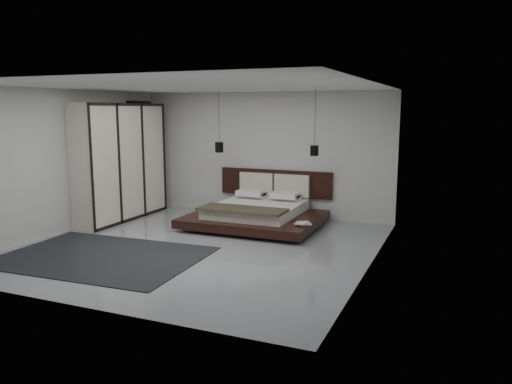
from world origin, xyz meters
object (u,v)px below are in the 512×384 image
at_px(pendant_left, 219,147).
at_px(pendant_right, 314,150).
at_px(rug, 102,256).
at_px(lattice_screen, 141,156).
at_px(wardrobe, 121,162).
at_px(bed, 258,212).

height_order(pendant_left, pendant_right, same).
xyz_separation_m(pendant_left, pendant_right, (2.18, 0.00, -0.00)).
distance_m(pendant_right, rug, 4.65).
bearing_deg(lattice_screen, pendant_left, -3.44).
relative_size(pendant_right, wardrobe, 0.51).
distance_m(wardrobe, rug, 3.22).
bearing_deg(wardrobe, pendant_left, 27.02).
height_order(pendant_left, wardrobe, pendant_left).
xyz_separation_m(bed, rug, (-1.50, -3.12, -0.27)).
bearing_deg(pendant_left, lattice_screen, 176.56).
height_order(wardrobe, rug, wardrobe).
bearing_deg(pendant_right, pendant_left, -180.00).
bearing_deg(bed, rug, -115.65).
height_order(lattice_screen, wardrobe, lattice_screen).
bearing_deg(pendant_left, bed, -20.43).
bearing_deg(rug, pendant_right, 53.71).
bearing_deg(lattice_screen, pendant_right, -1.72).
bearing_deg(rug, lattice_screen, 115.87).
xyz_separation_m(bed, pendant_right, (1.09, 0.41, 1.30)).
relative_size(bed, wardrobe, 1.03).
bearing_deg(pendant_right, wardrobe, -166.54).
xyz_separation_m(pendant_left, rug, (-0.41, -3.53, -1.57)).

